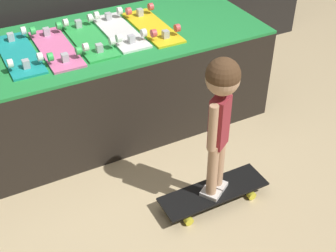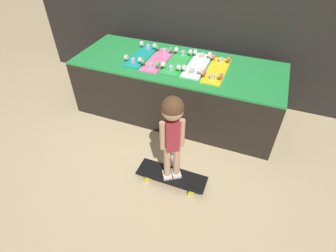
# 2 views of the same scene
# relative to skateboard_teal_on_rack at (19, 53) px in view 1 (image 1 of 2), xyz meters

# --- Properties ---
(ground_plane) EXTENTS (16.00, 16.00, 0.00)m
(ground_plane) POSITION_rel_skateboard_teal_on_rack_xyz_m (0.45, -0.58, -0.70)
(ground_plane) COLOR tan
(display_rack) EXTENTS (2.37, 0.91, 0.68)m
(display_rack) POSITION_rel_skateboard_teal_on_rack_xyz_m (0.45, -0.00, -0.36)
(display_rack) COLOR black
(display_rack) RESTS_ON ground_plane
(skateboard_teal_on_rack) EXTENTS (0.20, 0.61, 0.09)m
(skateboard_teal_on_rack) POSITION_rel_skateboard_teal_on_rack_xyz_m (0.00, 0.00, 0.00)
(skateboard_teal_on_rack) COLOR teal
(skateboard_teal_on_rack) RESTS_ON display_rack
(skateboard_pink_on_rack) EXTENTS (0.20, 0.61, 0.09)m
(skateboard_pink_on_rack) POSITION_rel_skateboard_teal_on_rack_xyz_m (0.23, -0.03, 0.00)
(skateboard_pink_on_rack) COLOR pink
(skateboard_pink_on_rack) RESTS_ON display_rack
(skateboard_green_on_rack) EXTENTS (0.20, 0.61, 0.09)m
(skateboard_green_on_rack) POSITION_rel_skateboard_teal_on_rack_xyz_m (0.45, -0.01, 0.00)
(skateboard_green_on_rack) COLOR green
(skateboard_green_on_rack) RESTS_ON display_rack
(skateboard_white_on_rack) EXTENTS (0.20, 0.61, 0.09)m
(skateboard_white_on_rack) POSITION_rel_skateboard_teal_on_rack_xyz_m (0.68, 0.01, 0.00)
(skateboard_white_on_rack) COLOR white
(skateboard_white_on_rack) RESTS_ON display_rack
(skateboard_yellow_on_rack) EXTENTS (0.20, 0.61, 0.09)m
(skateboard_yellow_on_rack) POSITION_rel_skateboard_teal_on_rack_xyz_m (0.91, -0.03, 0.00)
(skateboard_yellow_on_rack) COLOR yellow
(skateboard_yellow_on_rack) RESTS_ON display_rack
(skateboard_on_floor) EXTENTS (0.67, 0.21, 0.09)m
(skateboard_on_floor) POSITION_rel_skateboard_teal_on_rack_xyz_m (0.79, -1.07, -0.63)
(skateboard_on_floor) COLOR black
(skateboard_on_floor) RESTS_ON ground_plane
(child) EXTENTS (0.20, 0.18, 0.88)m
(child) POSITION_rel_skateboard_teal_on_rack_xyz_m (0.79, -1.07, 0.01)
(child) COLOR silver
(child) RESTS_ON skateboard_on_floor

